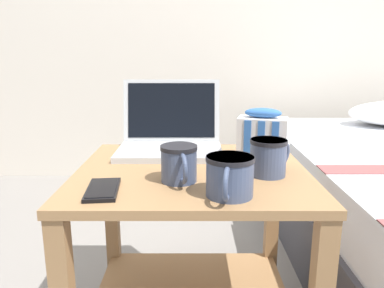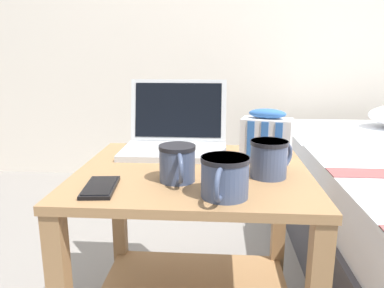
{
  "view_description": "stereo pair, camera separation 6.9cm",
  "coord_description": "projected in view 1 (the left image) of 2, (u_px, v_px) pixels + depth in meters",
  "views": [
    {
      "loc": [
        -0.0,
        -0.98,
        0.86
      ],
      "look_at": [
        0.0,
        -0.04,
        0.63
      ],
      "focal_mm": 35.0,
      "sensor_mm": 36.0,
      "label": 1
    },
    {
      "loc": [
        0.07,
        -0.98,
        0.86
      ],
      "look_at": [
        0.0,
        -0.04,
        0.63
      ],
      "focal_mm": 35.0,
      "sensor_mm": 36.0,
      "label": 2
    }
  ],
  "objects": [
    {
      "name": "bedside_table",
      "position": [
        192.0,
        235.0,
        1.07
      ],
      "size": [
        0.62,
        0.56,
        0.55
      ],
      "color": "#997047",
      "rests_on": "ground_plane"
    },
    {
      "name": "mug_mid_center",
      "position": [
        179.0,
        162.0,
        0.91
      ],
      "size": [
        0.09,
        0.13,
        0.09
      ],
      "color": "#3F4C6B",
      "rests_on": "bedside_table"
    },
    {
      "name": "mug_front_right",
      "position": [
        230.0,
        174.0,
        0.82
      ],
      "size": [
        0.11,
        0.15,
        0.09
      ],
      "color": "#3F4C6B",
      "rests_on": "bedside_table"
    },
    {
      "name": "snack_bag",
      "position": [
        262.0,
        136.0,
        1.1
      ],
      "size": [
        0.16,
        0.11,
        0.15
      ],
      "color": "silver",
      "rests_on": "bedside_table"
    },
    {
      "name": "cell_phone",
      "position": [
        103.0,
        190.0,
        0.85
      ],
      "size": [
        0.08,
        0.15,
        0.01
      ],
      "color": "black",
      "rests_on": "bedside_table"
    },
    {
      "name": "mug_front_left",
      "position": [
        269.0,
        155.0,
        0.96
      ],
      "size": [
        0.12,
        0.11,
        0.09
      ],
      "color": "#3F4C6B",
      "rests_on": "bedside_table"
    },
    {
      "name": "laptop",
      "position": [
        170.0,
        137.0,
        1.2
      ],
      "size": [
        0.32,
        0.26,
        0.22
      ],
      "color": "#B7BABC",
      "rests_on": "bedside_table"
    }
  ]
}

